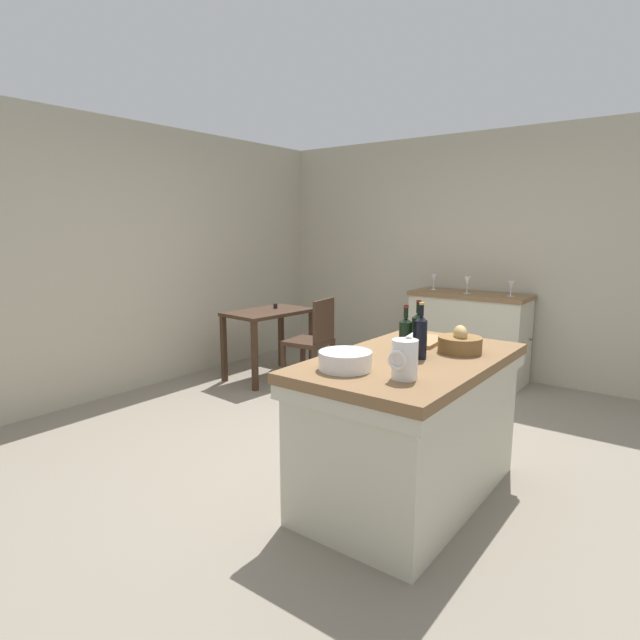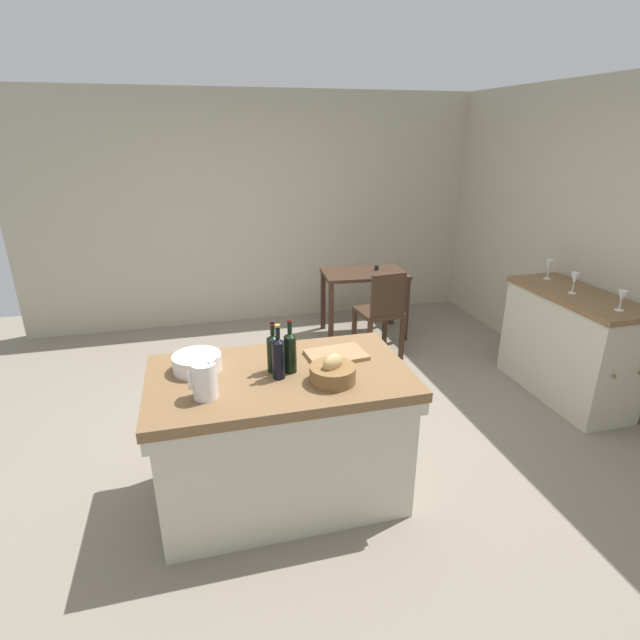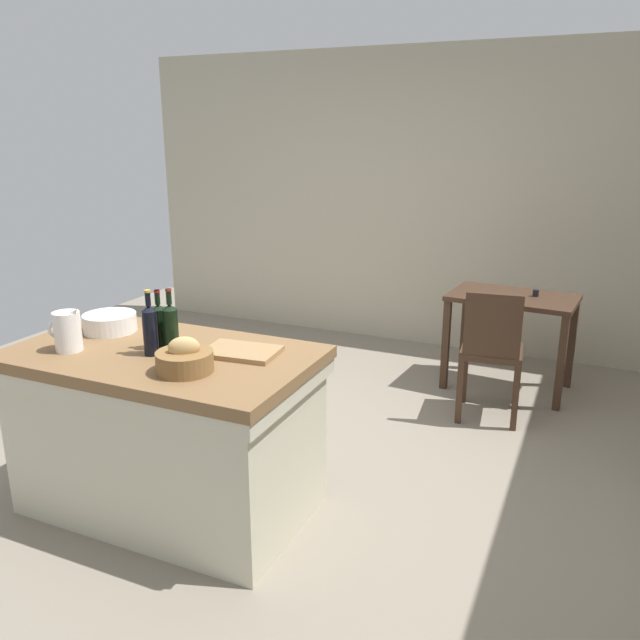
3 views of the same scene
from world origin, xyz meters
TOP-DOWN VIEW (x-y plane):
  - ground_plane at (0.00, 0.00)m, footprint 6.76×6.76m
  - wall_back at (0.00, 2.60)m, footprint 5.32×0.12m
  - wall_right at (2.60, 0.00)m, footprint 0.12×5.20m
  - island_table at (-0.35, -0.63)m, footprint 1.50×0.87m
  - side_cabinet at (2.26, 0.03)m, footprint 0.52×1.23m
  - writing_desk at (1.01, 1.75)m, footprint 0.94×0.63m
  - wooden_chair at (0.98, 1.12)m, footprint 0.44×0.44m
  - pitcher at (-0.77, -0.80)m, footprint 0.17×0.13m
  - wash_bowl at (-0.80, -0.47)m, footprint 0.28×0.28m
  - bread_basket at (-0.08, -0.80)m, footprint 0.26×0.26m
  - cutting_board at (0.03, -0.50)m, footprint 0.38×0.28m
  - wine_bottle_dark at (-0.28, -0.63)m, footprint 0.07×0.07m
  - wine_bottle_amber at (-0.37, -0.59)m, footprint 0.07×0.07m
  - wine_bottle_green at (-0.36, -0.68)m, footprint 0.07×0.07m
  - wine_glass_far_left at (2.25, -0.39)m, footprint 0.07×0.07m
  - wine_glass_left at (2.21, 0.05)m, footprint 0.07×0.07m
  - wine_glass_middle at (2.29, 0.46)m, footprint 0.07×0.07m

SIDE VIEW (x-z plane):
  - ground_plane at x=0.00m, z-range 0.00..0.00m
  - side_cabinet at x=2.26m, z-range 0.00..0.93m
  - island_table at x=-0.35m, z-range 0.03..0.90m
  - wooden_chair at x=0.98m, z-range 0.04..0.96m
  - writing_desk at x=1.01m, z-range 0.22..1.00m
  - cutting_board at x=0.03m, z-range 0.86..0.89m
  - wash_bowl at x=-0.80m, z-range 0.86..0.96m
  - bread_basket at x=-0.08m, z-range 0.84..1.00m
  - pitcher at x=-0.77m, z-range 0.85..1.09m
  - wine_bottle_amber at x=-0.37m, z-range 0.84..1.14m
  - wine_bottle_green at x=-0.36m, z-range 0.83..1.16m
  - wine_bottle_dark at x=-0.28m, z-range 0.83..1.16m
  - wine_glass_far_left at x=2.25m, z-range 0.95..1.11m
  - wine_glass_left at x=2.21m, z-range 0.96..1.13m
  - wine_glass_middle at x=2.29m, z-range 0.96..1.13m
  - wall_back at x=0.00m, z-range 0.00..2.60m
  - wall_right at x=2.60m, z-range 0.00..2.60m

